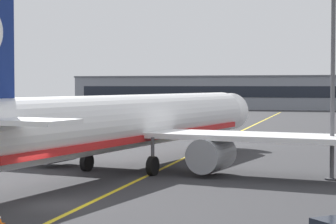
% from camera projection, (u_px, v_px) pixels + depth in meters
% --- Properties ---
extents(ground_plane, '(400.00, 400.00, 0.00)m').
position_uv_depth(ground_plane, '(52.00, 205.00, 33.14)').
color(ground_plane, '#2D2D30').
extents(taxiway_centreline, '(10.29, 179.74, 0.01)m').
position_uv_depth(taxiway_centreline, '(202.00, 150.00, 61.72)').
color(taxiway_centreline, yellow).
rests_on(taxiway_centreline, ground).
extents(airliner_foreground, '(32.36, 41.46, 11.65)m').
position_uv_depth(airliner_foreground, '(132.00, 123.00, 46.63)').
color(airliner_foreground, white).
rests_on(airliner_foreground, ground).
extents(apron_lamp_post, '(2.24, 0.90, 12.36)m').
position_uv_depth(apron_lamp_post, '(333.00, 79.00, 41.81)').
color(apron_lamp_post, '#515156').
rests_on(apron_lamp_post, ground).
extents(safety_cone_by_nose_gear, '(0.44, 0.44, 0.55)m').
position_uv_depth(safety_cone_by_nose_gear, '(205.00, 147.00, 62.13)').
color(safety_cone_by_nose_gear, orange).
rests_on(safety_cone_by_nose_gear, ground).
extents(terminal_building, '(137.14, 12.40, 8.66)m').
position_uv_depth(terminal_building, '(334.00, 93.00, 163.77)').
color(terminal_building, gray).
rests_on(terminal_building, ground).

